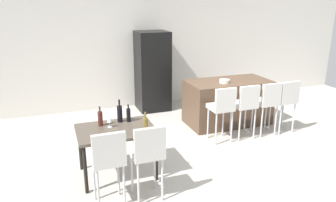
{
  "coord_description": "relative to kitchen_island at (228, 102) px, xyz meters",
  "views": [
    {
      "loc": [
        -2.9,
        -4.83,
        2.53
      ],
      "look_at": [
        -1.06,
        0.25,
        0.85
      ],
      "focal_mm": 35.09,
      "sensor_mm": 36.0,
      "label": 1
    }
  ],
  "objects": [
    {
      "name": "bar_chair_middle",
      "position": [
        -0.11,
        -0.82,
        0.24
      ],
      "size": [
        0.4,
        0.4,
        1.05
      ],
      "color": "beige",
      "rests_on": "ground_plane"
    },
    {
      "name": "wine_bottle_middle",
      "position": [
        -2.39,
        -1.14,
        0.39
      ],
      "size": [
        0.06,
        0.06,
        0.27
      ],
      "color": "black",
      "rests_on": "dining_table"
    },
    {
      "name": "wine_glass_left",
      "position": [
        -2.71,
        -1.27,
        0.4
      ],
      "size": [
        0.07,
        0.07,
        0.17
      ],
      "color": "silver",
      "rests_on": "dining_table"
    },
    {
      "name": "refrigerator",
      "position": [
        -1.2,
        1.44,
        0.46
      ],
      "size": [
        0.72,
        0.68,
        1.84
      ],
      "primitive_type": "cube",
      "color": "black",
      "rests_on": "ground_plane"
    },
    {
      "name": "bar_chair_far",
      "position": [
        0.79,
        -0.82,
        0.24
      ],
      "size": [
        0.41,
        0.41,
        1.05
      ],
      "color": "beige",
      "rests_on": "ground_plane"
    },
    {
      "name": "dining_chair_near",
      "position": [
        -2.88,
        -2.13,
        0.24
      ],
      "size": [
        0.41,
        0.41,
        1.05
      ],
      "color": "beige",
      "rests_on": "ground_plane"
    },
    {
      "name": "wine_bottle_corner",
      "position": [
        -2.51,
        -1.1,
        0.42
      ],
      "size": [
        0.08,
        0.08,
        0.35
      ],
      "color": "black",
      "rests_on": "dining_table"
    },
    {
      "name": "wine_bottle_inner",
      "position": [
        -2.26,
        -1.62,
        0.39
      ],
      "size": [
        0.08,
        0.08,
        0.29
      ],
      "color": "brown",
      "rests_on": "dining_table"
    },
    {
      "name": "kitchen_island",
      "position": [
        0.0,
        0.0,
        0.0
      ],
      "size": [
        1.72,
        0.89,
        0.92
      ],
      "primitive_type": "cube",
      "color": "#4C3828",
      "rests_on": "ground_plane"
    },
    {
      "name": "ground_plane",
      "position": [
        -0.52,
        -0.93,
        -0.46
      ],
      "size": [
        10.0,
        10.0,
        0.0
      ],
      "primitive_type": "plane",
      "color": "#ADA89E"
    },
    {
      "name": "wine_bottle_end",
      "position": [
        -2.82,
        -1.16,
        0.4
      ],
      "size": [
        0.07,
        0.07,
        0.3
      ],
      "color": "#471E19",
      "rests_on": "dining_table"
    },
    {
      "name": "bar_chair_left",
      "position": [
        -0.59,
        -0.82,
        0.24
      ],
      "size": [
        0.4,
        0.4,
        1.05
      ],
      "color": "beige",
      "rests_on": "ground_plane"
    },
    {
      "name": "back_wall",
      "position": [
        -0.52,
        1.88,
        0.99
      ],
      "size": [
        10.0,
        0.12,
        2.9
      ],
      "primitive_type": "cube",
      "color": "beige",
      "rests_on": "ground_plane"
    },
    {
      "name": "dining_chair_far",
      "position": [
        -2.38,
        -2.13,
        0.24
      ],
      "size": [
        0.4,
        0.4,
        1.05
      ],
      "color": "beige",
      "rests_on": "ground_plane"
    },
    {
      "name": "dining_table",
      "position": [
        -2.63,
        -1.36,
        0.2
      ],
      "size": [
        1.12,
        0.82,
        0.74
      ],
      "color": "#4C4238",
      "rests_on": "ground_plane"
    },
    {
      "name": "fruit_bowl",
      "position": [
        -0.18,
        -0.12,
        0.5
      ],
      "size": [
        0.21,
        0.21,
        0.07
      ],
      "primitive_type": "cylinder",
      "color": "beige",
      "rests_on": "kitchen_island"
    },
    {
      "name": "bar_chair_right",
      "position": [
        0.37,
        -0.82,
        0.24
      ],
      "size": [
        0.4,
        0.4,
        1.05
      ],
      "color": "beige",
      "rests_on": "ground_plane"
    }
  ]
}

